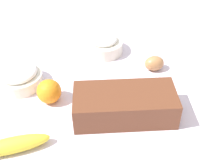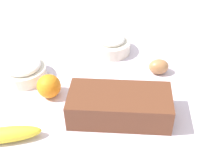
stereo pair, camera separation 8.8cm
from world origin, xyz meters
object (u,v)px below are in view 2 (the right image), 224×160
(orange_fruit, at_px, (49,87))
(egg_near_butter, at_px, (159,67))
(loaf_pan, at_px, (120,105))
(banana, at_px, (4,135))
(flour_bowl, at_px, (111,44))
(sugar_bowl, at_px, (24,69))

(orange_fruit, bearing_deg, egg_near_butter, -168.36)
(loaf_pan, xyz_separation_m, banana, (0.31, 0.05, -0.02))
(orange_fruit, distance_m, egg_near_butter, 0.36)
(flour_bowl, bearing_deg, orange_fruit, 45.91)
(flour_bowl, xyz_separation_m, orange_fruit, (0.22, 0.22, 0.00))
(flour_bowl, xyz_separation_m, sugar_bowl, (0.30, 0.12, 0.00))
(sugar_bowl, height_order, egg_near_butter, sugar_bowl)
(orange_fruit, height_order, egg_near_butter, orange_fruit)
(flour_bowl, bearing_deg, loaf_pan, 86.56)
(orange_fruit, bearing_deg, banana, 55.65)
(sugar_bowl, bearing_deg, loaf_pan, 142.77)
(banana, relative_size, orange_fruit, 2.63)
(banana, bearing_deg, sugar_bowl, -95.05)
(banana, xyz_separation_m, orange_fruit, (-0.11, -0.16, 0.02))
(loaf_pan, xyz_separation_m, sugar_bowl, (0.28, -0.21, -0.01))
(sugar_bowl, height_order, banana, sugar_bowl)
(orange_fruit, bearing_deg, loaf_pan, 150.72)
(sugar_bowl, distance_m, banana, 0.26)
(loaf_pan, distance_m, orange_fruit, 0.23)
(loaf_pan, distance_m, egg_near_butter, 0.24)
(loaf_pan, bearing_deg, flour_bowl, -82.48)
(loaf_pan, distance_m, banana, 0.31)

